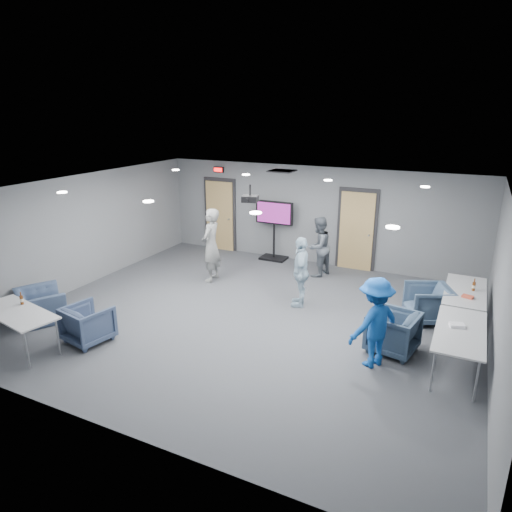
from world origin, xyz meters
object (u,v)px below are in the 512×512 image
at_px(person_a, 211,245).
at_px(projector, 250,199).
at_px(table_right_b, 460,332).
at_px(tv_stand, 274,227).
at_px(table_right_a, 465,292).
at_px(chair_right_a, 428,304).
at_px(chair_right_b, 392,332).
at_px(chair_front_a, 88,324).
at_px(person_c, 301,272).
at_px(person_d, 375,323).
at_px(bottle_front, 22,300).
at_px(table_front_left, 17,314).
at_px(bottle_right, 474,286).
at_px(chair_front_b, 41,305).
at_px(person_b, 318,247).

relative_size(person_a, projector, 4.85).
relative_size(table_right_b, tv_stand, 1.08).
bearing_deg(table_right_a, chair_right_a, 104.84).
distance_m(chair_right_b, projector, 3.81).
bearing_deg(table_right_a, projector, 104.37).
xyz_separation_m(chair_front_a, projector, (2.00, 2.75, 2.05)).
height_order(person_c, table_right_a, person_c).
bearing_deg(person_d, bottle_front, -38.40).
bearing_deg(table_front_left, bottle_front, 135.86).
distance_m(person_a, bottle_right, 5.98).
distance_m(chair_right_b, bottle_right, 2.21).
distance_m(person_c, chair_right_b, 2.53).
relative_size(chair_right_a, chair_front_b, 0.85).
xyz_separation_m(person_b, projector, (-0.71, -2.51, 1.62)).
bearing_deg(person_d, chair_right_a, -163.08).
bearing_deg(table_right_a, table_right_b, -180.00).
bearing_deg(person_b, chair_front_a, -9.88).
relative_size(bottle_front, projector, 0.63).
relative_size(person_a, table_right_b, 1.00).
distance_m(chair_right_b, table_front_left, 6.70).
height_order(chair_front_a, chair_front_b, chair_front_a).
xyz_separation_m(person_c, chair_front_a, (-2.97, -3.28, -0.43)).
xyz_separation_m(person_d, bottle_right, (1.44, 2.39, 0.04)).
bearing_deg(bottle_front, chair_front_b, 123.55).
bearing_deg(person_c, bottle_front, -63.85).
distance_m(person_a, projector, 2.39).
xyz_separation_m(person_d, chair_front_b, (-6.52, -1.23, -0.46)).
xyz_separation_m(chair_right_a, chair_right_b, (-0.43, -1.57, -0.01)).
height_order(table_front_left, bottle_right, bottle_right).
bearing_deg(chair_right_a, bottle_front, -81.64).
xyz_separation_m(person_d, table_right_b, (1.30, 0.45, -0.10)).
xyz_separation_m(person_a, chair_front_b, (-1.99, -3.49, -0.61)).
distance_m(person_c, table_right_a, 3.33).
relative_size(table_right_a, bottle_right, 7.18).
relative_size(person_d, chair_front_a, 2.01).
distance_m(chair_front_b, projector, 4.84).
xyz_separation_m(chair_front_a, table_right_b, (6.25, 1.94, 0.33)).
height_order(person_a, bottle_front, person_a).
bearing_deg(person_a, tv_stand, 155.57).
height_order(person_b, bottle_front, person_b).
relative_size(person_b, bottle_right, 6.14).
height_order(table_right_a, bottle_front, bottle_front).
height_order(person_c, chair_right_b, person_c).
height_order(chair_right_a, table_front_left, chair_right_a).
xyz_separation_m(person_a, chair_right_a, (5.19, -0.09, -0.54)).
height_order(person_d, tv_stand, tv_stand).
relative_size(person_d, projector, 4.10).
bearing_deg(table_front_left, table_right_a, 43.60).
relative_size(chair_front_a, chair_front_b, 0.79).
distance_m(chair_front_b, bottle_front, 1.01).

